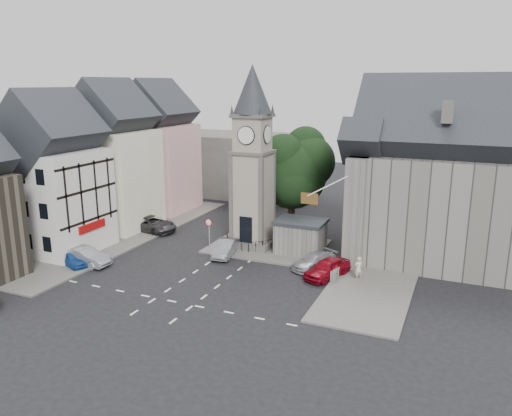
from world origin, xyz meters
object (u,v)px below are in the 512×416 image
at_px(clock_tower, 253,158).
at_px(car_west_blue, 73,258).
at_px(car_east_red, 327,268).
at_px(stone_shelter, 300,237).
at_px(pedestrian, 358,269).

relative_size(clock_tower, car_west_blue, 4.37).
bearing_deg(car_east_red, car_west_blue, -142.55).
bearing_deg(car_west_blue, stone_shelter, -36.59).
height_order(car_east_red, pedestrian, pedestrian).
xyz_separation_m(clock_tower, pedestrian, (10.81, -4.58, -7.18)).
distance_m(clock_tower, car_west_blue, 17.45).
height_order(car_west_blue, pedestrian, pedestrian).
distance_m(clock_tower, car_east_red, 12.31).
distance_m(car_east_red, pedestrian, 2.36).
xyz_separation_m(stone_shelter, pedestrian, (6.01, -4.09, -0.61)).
xyz_separation_m(car_west_blue, car_east_red, (20.00, 5.79, 0.12)).
bearing_deg(car_east_red, clock_tower, 170.88).
distance_m(clock_tower, stone_shelter, 8.15).
distance_m(car_west_blue, pedestrian, 23.16).
relative_size(car_west_blue, pedestrian, 1.98).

